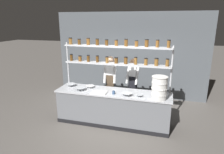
{
  "coord_description": "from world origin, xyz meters",
  "views": [
    {
      "loc": [
        1.33,
        -4.82,
        2.75
      ],
      "look_at": [
        -0.08,
        0.2,
        1.26
      ],
      "focal_mm": 32.0,
      "sensor_mm": 36.0,
      "label": 1
    }
  ],
  "objects_px": {
    "cutting_board": "(99,92)",
    "prep_bowl_far_left": "(90,87)",
    "prep_bowl_center_back": "(80,89)",
    "spice_shelf_unit": "(116,56)",
    "prep_bowl_near_left": "(139,96)",
    "serving_cup_front": "(114,92)",
    "prep_bowl_near_right": "(71,85)",
    "chef_left": "(110,81)",
    "container_stack": "(159,88)",
    "chef_center": "(133,82)",
    "prep_bowl_center_front": "(127,94)"
  },
  "relations": [
    {
      "from": "prep_bowl_near_right",
      "to": "serving_cup_front",
      "type": "xyz_separation_m",
      "value": [
        1.35,
        -0.29,
        0.01
      ]
    },
    {
      "from": "prep_bowl_center_back",
      "to": "spice_shelf_unit",
      "type": "bearing_deg",
      "value": 28.42
    },
    {
      "from": "chef_center",
      "to": "prep_bowl_center_back",
      "type": "xyz_separation_m",
      "value": [
        -1.27,
        -0.96,
        -0.01
      ]
    },
    {
      "from": "prep_bowl_far_left",
      "to": "prep_bowl_near_right",
      "type": "bearing_deg",
      "value": -179.03
    },
    {
      "from": "prep_bowl_center_front",
      "to": "prep_bowl_near_right",
      "type": "distance_m",
      "value": 1.72
    },
    {
      "from": "prep_bowl_center_front",
      "to": "prep_bowl_far_left",
      "type": "xyz_separation_m",
      "value": [
        -1.11,
        0.32,
        -0.0
      ]
    },
    {
      "from": "chef_center",
      "to": "container_stack",
      "type": "xyz_separation_m",
      "value": [
        0.81,
        -1.03,
        0.23
      ]
    },
    {
      "from": "container_stack",
      "to": "prep_bowl_far_left",
      "type": "relative_size",
      "value": 2.37
    },
    {
      "from": "cutting_board",
      "to": "chef_center",
      "type": "bearing_deg",
      "value": 53.97
    },
    {
      "from": "prep_bowl_near_right",
      "to": "prep_bowl_center_back",
      "type": "bearing_deg",
      "value": -32.62
    },
    {
      "from": "chef_left",
      "to": "prep_bowl_near_left",
      "type": "xyz_separation_m",
      "value": [
        0.98,
        -0.78,
        -0.08
      ]
    },
    {
      "from": "chef_center",
      "to": "prep_bowl_near_left",
      "type": "relative_size",
      "value": 9.47
    },
    {
      "from": "container_stack",
      "to": "prep_bowl_center_front",
      "type": "relative_size",
      "value": 2.07
    },
    {
      "from": "cutting_board",
      "to": "prep_bowl_near_right",
      "type": "xyz_separation_m",
      "value": [
        -0.96,
        0.28,
        0.02
      ]
    },
    {
      "from": "prep_bowl_far_left",
      "to": "serving_cup_front",
      "type": "xyz_separation_m",
      "value": [
        0.77,
        -0.3,
        0.01
      ]
    },
    {
      "from": "chef_center",
      "to": "prep_bowl_near_left",
      "type": "distance_m",
      "value": 1.04
    },
    {
      "from": "prep_bowl_near_left",
      "to": "prep_bowl_far_left",
      "type": "distance_m",
      "value": 1.45
    },
    {
      "from": "chef_center",
      "to": "serving_cup_front",
      "type": "xyz_separation_m",
      "value": [
        -0.33,
        -0.99,
        -0.01
      ]
    },
    {
      "from": "prep_bowl_far_left",
      "to": "serving_cup_front",
      "type": "distance_m",
      "value": 0.82
    },
    {
      "from": "spice_shelf_unit",
      "to": "prep_bowl_far_left",
      "type": "bearing_deg",
      "value": -163.15
    },
    {
      "from": "spice_shelf_unit",
      "to": "chef_center",
      "type": "relative_size",
      "value": 1.76
    },
    {
      "from": "prep_bowl_near_left",
      "to": "serving_cup_front",
      "type": "xyz_separation_m",
      "value": [
        -0.66,
        -0.01,
        0.02
      ]
    },
    {
      "from": "prep_bowl_near_right",
      "to": "spice_shelf_unit",
      "type": "bearing_deg",
      "value": 9.88
    },
    {
      "from": "cutting_board",
      "to": "prep_bowl_center_back",
      "type": "bearing_deg",
      "value": 177.85
    },
    {
      "from": "prep_bowl_far_left",
      "to": "chef_left",
      "type": "bearing_deg",
      "value": 47.73
    },
    {
      "from": "chef_center",
      "to": "prep_bowl_far_left",
      "type": "xyz_separation_m",
      "value": [
        -1.09,
        -0.7,
        -0.02
      ]
    },
    {
      "from": "chef_left",
      "to": "prep_bowl_center_back",
      "type": "xyz_separation_m",
      "value": [
        -0.63,
        -0.76,
        -0.07
      ]
    },
    {
      "from": "prep_bowl_near_right",
      "to": "serving_cup_front",
      "type": "height_order",
      "value": "serving_cup_front"
    },
    {
      "from": "spice_shelf_unit",
      "to": "prep_bowl_far_left",
      "type": "distance_m",
      "value": 1.13
    },
    {
      "from": "prep_bowl_center_front",
      "to": "prep_bowl_far_left",
      "type": "relative_size",
      "value": 1.15
    },
    {
      "from": "cutting_board",
      "to": "prep_bowl_near_right",
      "type": "height_order",
      "value": "prep_bowl_near_right"
    },
    {
      "from": "prep_bowl_center_back",
      "to": "serving_cup_front",
      "type": "bearing_deg",
      "value": -1.85
    },
    {
      "from": "prep_bowl_near_left",
      "to": "prep_bowl_far_left",
      "type": "relative_size",
      "value": 0.74
    },
    {
      "from": "cutting_board",
      "to": "serving_cup_front",
      "type": "xyz_separation_m",
      "value": [
        0.39,
        -0.01,
        0.03
      ]
    },
    {
      "from": "cutting_board",
      "to": "prep_bowl_near_right",
      "type": "distance_m",
      "value": 1.0
    },
    {
      "from": "chef_center",
      "to": "container_stack",
      "type": "relative_size",
      "value": 2.97
    },
    {
      "from": "prep_bowl_center_front",
      "to": "cutting_board",
      "type": "bearing_deg",
      "value": 177.49
    },
    {
      "from": "chef_center",
      "to": "container_stack",
      "type": "distance_m",
      "value": 1.33
    },
    {
      "from": "prep_bowl_far_left",
      "to": "serving_cup_front",
      "type": "relative_size",
      "value": 2.76
    },
    {
      "from": "chef_center",
      "to": "prep_bowl_center_back",
      "type": "bearing_deg",
      "value": -131.92
    },
    {
      "from": "spice_shelf_unit",
      "to": "prep_bowl_center_front",
      "type": "height_order",
      "value": "spice_shelf_unit"
    },
    {
      "from": "prep_bowl_center_back",
      "to": "prep_bowl_near_right",
      "type": "bearing_deg",
      "value": 147.38
    },
    {
      "from": "prep_bowl_near_left",
      "to": "serving_cup_front",
      "type": "relative_size",
      "value": 2.05
    },
    {
      "from": "spice_shelf_unit",
      "to": "prep_bowl_center_back",
      "type": "xyz_separation_m",
      "value": [
        -0.89,
        -0.48,
        -0.85
      ]
    },
    {
      "from": "prep_bowl_center_back",
      "to": "prep_bowl_near_right",
      "type": "relative_size",
      "value": 1.09
    },
    {
      "from": "prep_bowl_center_back",
      "to": "serving_cup_front",
      "type": "relative_size",
      "value": 3.26
    },
    {
      "from": "cutting_board",
      "to": "prep_bowl_far_left",
      "type": "height_order",
      "value": "prep_bowl_far_left"
    },
    {
      "from": "spice_shelf_unit",
      "to": "chef_center",
      "type": "bearing_deg",
      "value": 51.37
    },
    {
      "from": "spice_shelf_unit",
      "to": "chef_left",
      "type": "height_order",
      "value": "spice_shelf_unit"
    },
    {
      "from": "container_stack",
      "to": "prep_bowl_center_front",
      "type": "bearing_deg",
      "value": 178.77
    }
  ]
}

